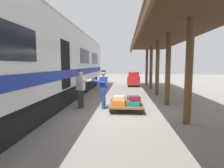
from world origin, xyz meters
name	(u,v)px	position (x,y,z in m)	size (l,w,h in m)	color
ground_plane	(120,111)	(0.00, 0.00, 0.00)	(60.00, 60.00, 0.00)	gray
platform_canopy	(176,31)	(-2.20, 0.00, 3.25)	(3.20, 20.73, 3.56)	brown
train_car	(31,62)	(3.76, 0.00, 2.06)	(3.02, 20.74, 4.00)	silver
luggage_cart	(126,104)	(-0.27, -0.34, 0.26)	(1.39, 1.97, 0.31)	brown
suitcase_gray_aluminum	(119,99)	(0.04, -0.34, 0.45)	(0.46, 0.56, 0.29)	#9EA0A5
suitcase_black_hardshell	(119,98)	(0.04, -0.88, 0.41)	(0.39, 0.50, 0.21)	black
suitcase_slate_roller	(133,98)	(-0.59, -0.88, 0.41)	(0.51, 0.52, 0.20)	#4C515B
suitcase_red_plastic	(133,100)	(-0.59, -0.34, 0.40)	(0.42, 0.51, 0.19)	#AD231E
suitcase_orange_carryall	(119,102)	(0.04, 0.20, 0.43)	(0.50, 0.61, 0.23)	#CC6B23
suitcase_teal_softside	(134,103)	(-0.59, 0.20, 0.40)	(0.50, 0.52, 0.18)	#1E666B
suitcase_maroon_trunk	(135,99)	(-0.62, 0.16, 0.59)	(0.40, 0.39, 0.20)	maroon
porter_in_overalls	(103,88)	(0.75, -0.45, 0.93)	(0.71, 0.51, 1.70)	navy
porter_by_door	(81,88)	(1.75, -0.46, 0.93)	(0.73, 0.56, 1.70)	#332D28
baggage_tug	(133,79)	(-0.96, -8.84, 0.63)	(1.14, 1.73, 1.30)	#B21E19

